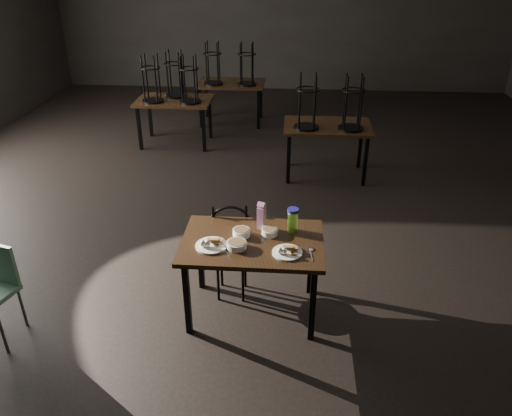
# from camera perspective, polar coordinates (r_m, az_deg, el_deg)

# --- Properties ---
(room) EXTENTS (12.00, 12.04, 3.22)m
(room) POSITION_cam_1_polar(r_m,az_deg,el_deg) (5.56, 0.90, 21.37)
(room) COLOR black
(room) RESTS_ON ground
(main_table) EXTENTS (1.20, 0.80, 0.75)m
(main_table) POSITION_cam_1_polar(r_m,az_deg,el_deg) (4.26, -0.42, -4.64)
(main_table) COLOR black
(main_table) RESTS_ON ground
(plate_left) EXTENTS (0.27, 0.27, 0.09)m
(plate_left) POSITION_cam_1_polar(r_m,az_deg,el_deg) (4.14, -5.15, -4.13)
(plate_left) COLOR white
(plate_left) RESTS_ON main_table
(plate_right) EXTENTS (0.25, 0.25, 0.08)m
(plate_right) POSITION_cam_1_polar(r_m,az_deg,el_deg) (4.05, 3.56, -4.94)
(plate_right) COLOR white
(plate_right) RESTS_ON main_table
(bowl_near) EXTENTS (0.15, 0.15, 0.06)m
(bowl_near) POSITION_cam_1_polar(r_m,az_deg,el_deg) (4.28, -1.69, -2.78)
(bowl_near) COLOR white
(bowl_near) RESTS_ON main_table
(bowl_far) EXTENTS (0.14, 0.14, 0.05)m
(bowl_far) POSITION_cam_1_polar(r_m,az_deg,el_deg) (4.29, 1.58, -2.71)
(bowl_far) COLOR white
(bowl_far) RESTS_ON main_table
(bowl_big) EXTENTS (0.16, 0.16, 0.06)m
(bowl_big) POSITION_cam_1_polar(r_m,az_deg,el_deg) (4.11, -2.25, -4.22)
(bowl_big) COLOR white
(bowl_big) RESTS_ON main_table
(juice_carton) EXTENTS (0.08, 0.08, 0.26)m
(juice_carton) POSITION_cam_1_polar(r_m,az_deg,el_deg) (4.34, 0.63, -0.95)
(juice_carton) COLOR #861865
(juice_carton) RESTS_ON main_table
(water_bottle) EXTENTS (0.10, 0.10, 0.22)m
(water_bottle) POSITION_cam_1_polar(r_m,az_deg,el_deg) (4.31, 4.22, -1.34)
(water_bottle) COLOR #9AED45
(water_bottle) RESTS_ON main_table
(spoon) EXTENTS (0.05, 0.21, 0.01)m
(spoon) POSITION_cam_1_polar(r_m,az_deg,el_deg) (4.11, 6.35, -4.81)
(spoon) COLOR silver
(spoon) RESTS_ON main_table
(bentwood_chair) EXTENTS (0.43, 0.42, 0.85)m
(bentwood_chair) POSITION_cam_1_polar(r_m,az_deg,el_deg) (4.63, -2.90, -4.16)
(bentwood_chair) COLOR black
(bentwood_chair) RESTS_ON ground
(bg_table_left) EXTENTS (1.20, 0.80, 1.48)m
(bg_table_left) POSITION_cam_1_polar(r_m,az_deg,el_deg) (8.30, -9.40, 12.31)
(bg_table_left) COLOR black
(bg_table_left) RESTS_ON ground
(bg_table_right) EXTENTS (1.20, 0.80, 1.48)m
(bg_table_right) POSITION_cam_1_polar(r_m,az_deg,el_deg) (7.02, 8.20, 9.28)
(bg_table_right) COLOR black
(bg_table_right) RESTS_ON ground
(bg_table_far) EXTENTS (1.20, 0.80, 1.48)m
(bg_table_far) POSITION_cam_1_polar(r_m,az_deg,el_deg) (9.27, -2.89, 14.10)
(bg_table_far) COLOR black
(bg_table_far) RESTS_ON ground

